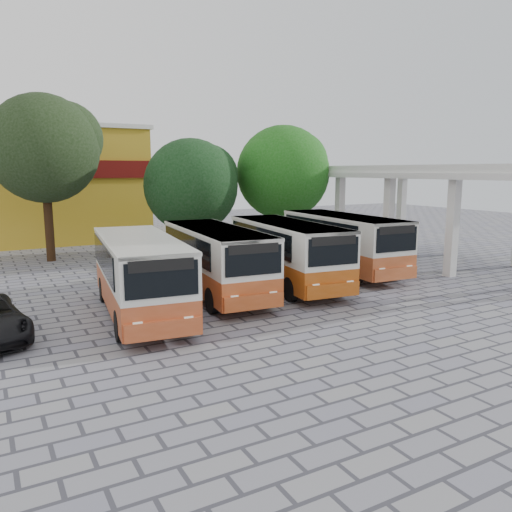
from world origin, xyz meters
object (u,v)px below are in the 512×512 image
bus_far_left (140,271)px  bus_centre_right (287,249)px  bus_centre_left (216,257)px  bus_far_right (343,240)px

bus_far_left → bus_centre_right: bus_centre_right is taller
bus_centre_left → bus_far_right: bearing=14.4°
bus_centre_right → bus_far_right: (4.07, 1.17, 0.03)m
bus_far_left → bus_centre_left: 3.84m
bus_far_left → bus_far_right: bearing=20.0°
bus_centre_left → bus_centre_right: size_ratio=0.98×
bus_centre_right → bus_far_left: bearing=-161.8°
bus_far_left → bus_centre_left: size_ratio=1.01×
bus_centre_left → bus_centre_right: bearing=6.1°
bus_centre_right → bus_far_right: size_ratio=0.99×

